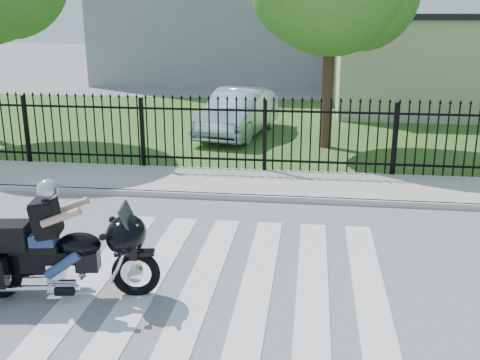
# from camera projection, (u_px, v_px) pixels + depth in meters

# --- Properties ---
(ground) EXTENTS (120.00, 120.00, 0.00)m
(ground) POSITION_uv_depth(u_px,v_px,m) (227.00, 292.00, 7.89)
(ground) COLOR slate
(ground) RESTS_ON ground
(crosswalk) EXTENTS (5.00, 5.50, 0.01)m
(crosswalk) POSITION_uv_depth(u_px,v_px,m) (227.00, 291.00, 7.89)
(crosswalk) COLOR silver
(crosswalk) RESTS_ON ground
(sidewalk) EXTENTS (40.00, 2.00, 0.12)m
(sidewalk) POSITION_uv_depth(u_px,v_px,m) (260.00, 184.00, 12.62)
(sidewalk) COLOR #ADAAA3
(sidewalk) RESTS_ON ground
(curb) EXTENTS (40.00, 0.12, 0.12)m
(curb) POSITION_uv_depth(u_px,v_px,m) (256.00, 198.00, 11.67)
(curb) COLOR #ADAAA3
(curb) RESTS_ON ground
(grass_strip) EXTENTS (40.00, 12.00, 0.02)m
(grass_strip) POSITION_uv_depth(u_px,v_px,m) (280.00, 126.00, 19.28)
(grass_strip) COLOR #386021
(grass_strip) RESTS_ON ground
(iron_fence) EXTENTS (26.00, 0.04, 1.80)m
(iron_fence) POSITION_uv_depth(u_px,v_px,m) (265.00, 138.00, 13.33)
(iron_fence) COLOR black
(iron_fence) RESTS_ON ground
(building_low) EXTENTS (10.00, 6.00, 3.50)m
(building_low) POSITION_uv_depth(u_px,v_px,m) (468.00, 66.00, 21.71)
(building_low) COLOR #B8AC99
(building_low) RESTS_ON ground
(building_low_roof) EXTENTS (10.20, 6.20, 0.20)m
(building_low_roof) POSITION_uv_depth(u_px,v_px,m) (473.00, 16.00, 21.17)
(building_low_roof) COLOR black
(building_low_roof) RESTS_ON building_low
(motorcycle_rider) EXTENTS (2.60, 1.08, 1.73)m
(motorcycle_rider) POSITION_uv_depth(u_px,v_px,m) (58.00, 249.00, 7.59)
(motorcycle_rider) COLOR black
(motorcycle_rider) RESTS_ON ground
(parked_car) EXTENTS (2.30, 4.57, 1.44)m
(parked_car) POSITION_uv_depth(u_px,v_px,m) (238.00, 112.00, 17.61)
(parked_car) COLOR #A9BFD5
(parked_car) RESTS_ON grass_strip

